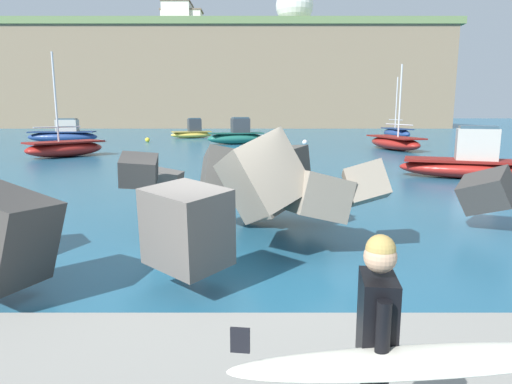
# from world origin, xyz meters

# --- Properties ---
(ground_plane) EXTENTS (400.00, 400.00, 0.00)m
(ground_plane) POSITION_xyz_m (0.00, 0.00, 0.00)
(ground_plane) COLOR #235B7A
(breakwater_jetty) EXTENTS (32.50, 6.42, 3.13)m
(breakwater_jetty) POSITION_xyz_m (0.99, 1.57, 1.38)
(breakwater_jetty) COLOR #4C4944
(breakwater_jetty) RESTS_ON ground
(surfer_with_board) EXTENTS (2.12, 1.28, 1.78)m
(surfer_with_board) POSITION_xyz_m (1.63, -4.53, 1.28)
(surfer_with_board) COLOR black
(surfer_with_board) RESTS_ON walkway_path
(boat_near_left) EXTENTS (5.40, 3.11, 2.36)m
(boat_near_left) POSITION_xyz_m (-0.86, 32.13, 0.74)
(boat_near_left) COLOR #1E6656
(boat_near_left) RESTS_ON ground
(boat_near_centre) EXTENTS (5.61, 3.51, 2.22)m
(boat_near_centre) POSITION_xyz_m (9.82, 11.67, 0.67)
(boat_near_centre) COLOR maroon
(boat_near_centre) RESTS_ON ground
(boat_near_right) EXTENTS (3.18, 6.61, 6.16)m
(boat_near_right) POSITION_xyz_m (11.18, 26.12, 0.55)
(boat_near_right) COLOR maroon
(boat_near_right) RESTS_ON ground
(boat_mid_left) EXTENTS (4.85, 5.05, 6.37)m
(boat_mid_left) POSITION_xyz_m (-11.23, 20.84, 0.55)
(boat_mid_left) COLOR maroon
(boat_mid_left) RESTS_ON ground
(boat_mid_centre) EXTENTS (4.78, 3.13, 2.17)m
(boat_mid_centre) POSITION_xyz_m (-6.11, 41.41, 0.65)
(boat_mid_centre) COLOR #EAC64C
(boat_mid_centre) RESTS_ON ground
(boat_mid_right) EXTENTS (2.24, 5.94, 6.50)m
(boat_mid_right) POSITION_xyz_m (16.09, 41.36, 0.59)
(boat_mid_right) COLOR navy
(boat_mid_right) RESTS_ON ground
(boat_far_left) EXTENTS (6.38, 2.60, 2.22)m
(boat_far_left) POSITION_xyz_m (-17.06, 34.25, 0.72)
(boat_far_left) COLOR navy
(boat_far_left) RESTS_ON ground
(mooring_buoy_inner) EXTENTS (0.44, 0.44, 0.44)m
(mooring_buoy_inner) POSITION_xyz_m (5.03, 31.22, 0.22)
(mooring_buoy_inner) COLOR silver
(mooring_buoy_inner) RESTS_ON ground
(mooring_buoy_middle) EXTENTS (0.44, 0.44, 0.44)m
(mooring_buoy_middle) POSITION_xyz_m (-9.39, 34.71, 0.22)
(mooring_buoy_middle) COLOR yellow
(mooring_buoy_middle) RESTS_ON ground
(headland_bluff) EXTENTS (88.68, 35.46, 18.43)m
(headland_bluff) POSITION_xyz_m (-8.65, 87.55, 9.24)
(headland_bluff) COLOR #847056
(headland_bluff) RESTS_ON ground
(radar_dome) EXTENTS (7.92, 7.92, 10.48)m
(radar_dome) POSITION_xyz_m (8.97, 91.90, 24.47)
(radar_dome) COLOR silver
(radar_dome) RESTS_ON headland_bluff
(station_building_west) EXTENTS (8.13, 4.27, 4.06)m
(station_building_west) POSITION_xyz_m (-13.79, 84.90, 20.48)
(station_building_west) COLOR silver
(station_building_west) RESTS_ON headland_bluff
(station_building_central) EXTENTS (5.64, 6.46, 5.55)m
(station_building_central) POSITION_xyz_m (-14.67, 85.22, 21.22)
(station_building_central) COLOR silver
(station_building_central) RESTS_ON headland_bluff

